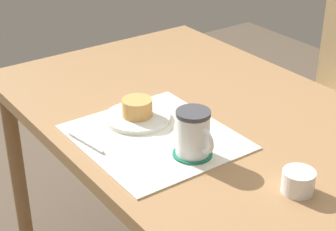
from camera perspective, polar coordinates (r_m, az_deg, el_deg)
name	(u,v)px	position (r m, az deg, el deg)	size (l,w,h in m)	color
dining_table	(219,147)	(1.50, 5.24, -3.17)	(1.38, 0.80, 0.73)	#997047
placemat	(155,137)	(1.39, -1.34, -2.20)	(0.39, 0.36, 0.00)	silver
pastry_plate	(137,117)	(1.47, -3.12, -0.19)	(0.17, 0.17, 0.01)	silver
pastry	(137,107)	(1.45, -3.15, 0.82)	(0.08, 0.08, 0.05)	tan
coffee_coaster	(192,154)	(1.31, 2.49, -3.90)	(0.09, 0.09, 0.01)	#196B4C
coffee_mug	(194,133)	(1.28, 2.61, -1.77)	(0.11, 0.08, 0.11)	white
teaspoon	(86,142)	(1.37, -8.33, -2.71)	(0.01, 0.01, 0.13)	silver
sugar_bowl	(298,182)	(1.21, 13.09, -6.55)	(0.07, 0.07, 0.05)	white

